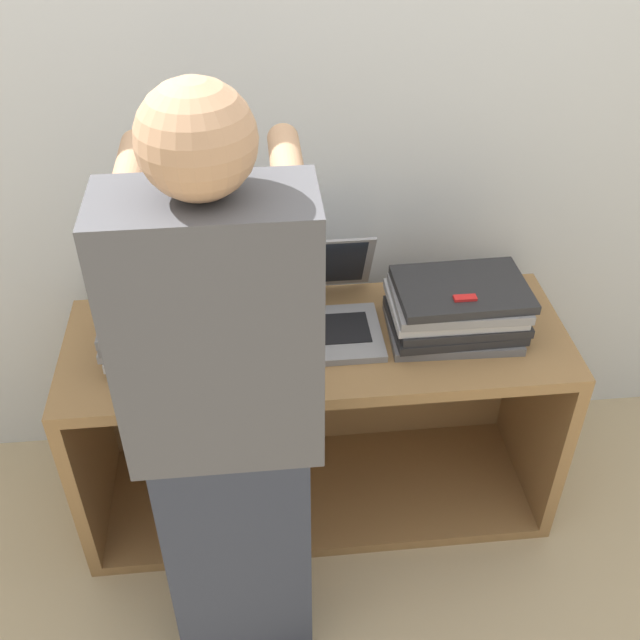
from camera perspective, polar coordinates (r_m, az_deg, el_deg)
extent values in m
plane|color=tan|center=(2.37, 0.44, -17.57)|extent=(12.00, 12.00, 0.00)
cube|color=silver|center=(2.08, -1.24, 16.66)|extent=(8.00, 0.05, 2.40)
cube|color=olive|center=(2.07, -0.21, -1.77)|extent=(1.39, 0.49, 0.04)
cube|color=olive|center=(2.50, -0.18, -12.71)|extent=(1.39, 0.49, 0.04)
cube|color=olive|center=(2.33, -17.19, -8.63)|extent=(0.04, 0.49, 0.58)
cube|color=olive|center=(2.42, 16.09, -6.31)|extent=(0.04, 0.49, 0.58)
cube|color=olive|center=(2.44, -0.72, -3.95)|extent=(1.32, 0.04, 0.58)
cube|color=gray|center=(2.05, -0.21, -1.17)|extent=(0.35, 0.24, 0.02)
cube|color=black|center=(2.05, -0.24, -0.75)|extent=(0.29, 0.13, 0.00)
cube|color=gray|center=(2.12, -0.69, 4.28)|extent=(0.35, 0.12, 0.22)
cube|color=black|center=(2.12, -0.68, 4.27)|extent=(0.31, 0.10, 0.19)
cube|color=gray|center=(2.06, -10.60, -1.69)|extent=(0.36, 0.26, 0.02)
cube|color=#B7B7BC|center=(2.04, -10.96, -1.23)|extent=(0.35, 0.24, 0.02)
cube|color=gray|center=(2.03, -11.22, -0.66)|extent=(0.36, 0.26, 0.02)
cube|color=slate|center=(2.01, -11.24, -0.06)|extent=(0.35, 0.24, 0.02)
cube|color=slate|center=(2.00, -11.34, 0.46)|extent=(0.35, 0.25, 0.02)
cube|color=slate|center=(2.10, 9.98, -0.59)|extent=(0.36, 0.25, 0.02)
cube|color=#232326|center=(2.09, 10.16, 0.00)|extent=(0.36, 0.25, 0.02)
cube|color=#232326|center=(2.08, 10.43, 0.59)|extent=(0.35, 0.25, 0.02)
cube|color=#B7B7BC|center=(2.07, 10.19, 1.24)|extent=(0.35, 0.24, 0.02)
cube|color=gray|center=(2.05, 10.48, 1.68)|extent=(0.36, 0.25, 0.02)
cube|color=#232326|center=(2.04, 10.76, 2.33)|extent=(0.36, 0.25, 0.02)
cube|color=#2D3342|center=(1.95, -6.13, -16.52)|extent=(0.34, 0.20, 0.75)
cube|color=#4C4C51|center=(1.46, -7.85, -0.95)|extent=(0.40, 0.20, 0.59)
sphere|color=tan|center=(1.25, -9.41, 13.38)|extent=(0.20, 0.20, 0.20)
cylinder|color=tan|center=(1.59, -14.29, 10.47)|extent=(0.07, 0.32, 0.07)
cylinder|color=tan|center=(1.57, -2.48, 11.32)|extent=(0.07, 0.32, 0.07)
cube|color=red|center=(1.98, 11.00, 1.66)|extent=(0.06, 0.02, 0.01)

